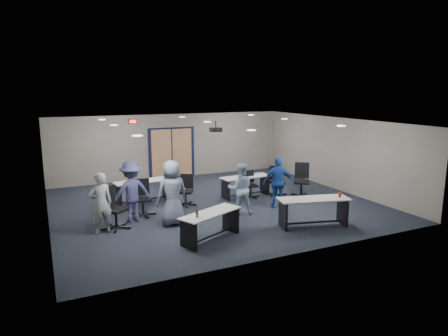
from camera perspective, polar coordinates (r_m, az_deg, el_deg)
name	(u,v)px	position (r m, az deg, el deg)	size (l,w,h in m)	color
floor	(214,204)	(13.21, -1.46, -5.17)	(10.00, 10.00, 0.00)	black
back_wall	(171,146)	(17.06, -7.53, 3.12)	(10.00, 0.04, 2.70)	slate
front_wall	(294,198)	(9.04, 9.96, -4.19)	(10.00, 0.04, 2.70)	slate
left_wall	(45,178)	(11.87, -24.23, -1.33)	(0.04, 9.00, 2.70)	slate
right_wall	(336,154)	(15.54, 15.69, 2.01)	(0.04, 9.00, 2.70)	slate
ceiling	(213,122)	(12.71, -1.52, 6.59)	(10.00, 9.00, 0.04)	silver
double_door	(172,153)	(17.07, -7.46, 2.11)	(2.00, 0.07, 2.20)	black
exit_sign	(133,121)	(16.49, -12.91, 6.50)	(0.32, 0.07, 0.18)	black
ceiling_projector	(216,130)	(13.31, -1.18, 5.52)	(0.35, 0.32, 0.37)	black
ceiling_can_lights	(210,122)	(12.94, -1.97, 6.53)	(6.24, 5.74, 0.02)	white
table_front_left	(211,221)	(10.05, -1.93, -7.56)	(1.84, 1.27, 0.98)	beige
table_front_right	(314,207)	(11.27, 12.70, -5.46)	(2.06, 1.11, 0.92)	beige
table_back_left	(143,188)	(13.52, -11.52, -2.77)	(1.90, 0.80, 0.75)	beige
table_back_right	(246,183)	(14.00, 3.12, -2.12)	(1.84, 0.72, 0.73)	beige
chair_back_a	(143,198)	(12.12, -11.55, -4.22)	(0.69, 0.69, 1.09)	black
chair_back_b	(186,190)	(12.99, -5.51, -3.21)	(0.63, 0.63, 1.00)	black
chair_back_c	(251,184)	(13.90, 3.86, -2.36)	(0.59, 0.59, 0.94)	black
chair_back_d	(277,181)	(14.23, 7.56, -1.89)	(0.66, 0.66, 1.04)	black
chair_loose_left	(116,208)	(11.17, -15.23, -5.54)	(0.73, 0.73, 1.16)	black
chair_loose_right	(302,180)	(14.16, 11.02, -1.76)	(0.75, 0.75, 1.19)	black
person_gray	(101,203)	(10.86, -17.21, -4.82)	(0.60, 0.39, 1.64)	#919A9F
person_plaid	(172,193)	(11.10, -7.42, -3.54)	(0.89, 0.58, 1.83)	slate
person_lightblue	(240,189)	(12.00, 2.37, -2.97)	(0.77, 0.60, 1.58)	#99B1CB
person_navy	(278,182)	(12.80, 7.76, -2.04)	(0.95, 0.40, 1.63)	#1C439D
person_back	(131,192)	(11.62, -13.12, -3.29)	(1.13, 0.65, 1.75)	navy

